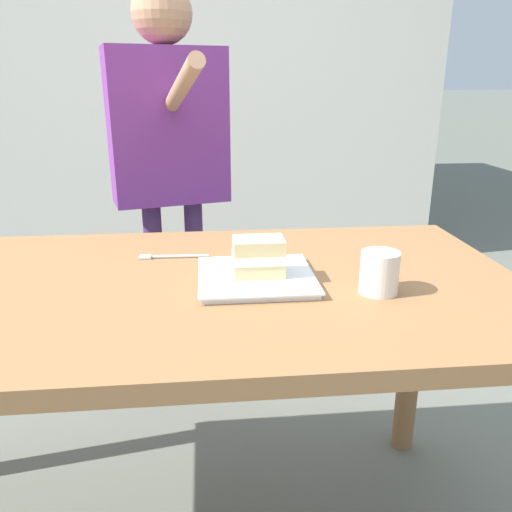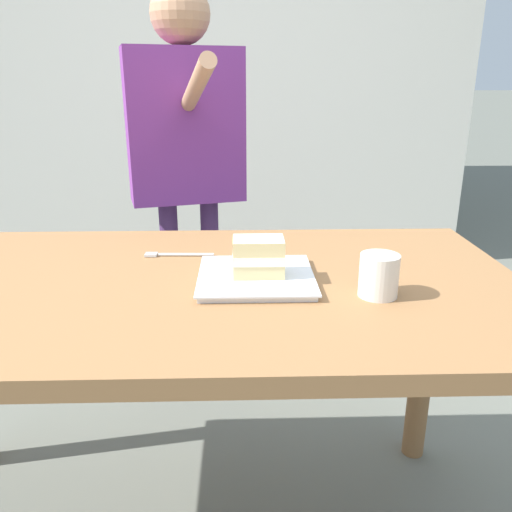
{
  "view_description": "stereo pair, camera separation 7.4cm",
  "coord_description": "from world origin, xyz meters",
  "views": [
    {
      "loc": [
        0.07,
        -1.06,
        1.18
      ],
      "look_at": [
        0.17,
        -0.01,
        0.82
      ],
      "focal_mm": 35.89,
      "sensor_mm": 36.0,
      "label": 1
    },
    {
      "loc": [
        0.14,
        -1.07,
        1.18
      ],
      "look_at": [
        0.17,
        -0.01,
        0.82
      ],
      "focal_mm": 35.89,
      "sensor_mm": 36.0,
      "label": 2
    }
  ],
  "objects": [
    {
      "name": "diner_person",
      "position": [
        -0.06,
        0.84,
        1.01
      ],
      "size": [
        0.44,
        0.57,
        1.51
      ],
      "color": "#452855",
      "rests_on": "ground"
    },
    {
      "name": "dessert_plate",
      "position": [
        0.17,
        -0.01,
        0.77
      ],
      "size": [
        0.25,
        0.25,
        0.02
      ],
      "color": "white",
      "rests_on": "patio_table"
    },
    {
      "name": "coffee_cup",
      "position": [
        0.42,
        -0.1,
        0.81
      ],
      "size": [
        0.08,
        0.08,
        0.09
      ],
      "color": "silver",
      "rests_on": "patio_table"
    },
    {
      "name": "cake_slice",
      "position": [
        0.18,
        -0.01,
        0.82
      ],
      "size": [
        0.11,
        0.08,
        0.08
      ],
      "color": "#EAD18C",
      "rests_on": "dessert_plate"
    },
    {
      "name": "patio_building",
      "position": [
        -0.3,
        4.13,
        1.29
      ],
      "size": [
        3.78,
        3.81,
        2.59
      ],
      "color": "silver",
      "rests_on": "ground"
    },
    {
      "name": "dessert_fork",
      "position": [
        -0.03,
        0.17,
        0.77
      ],
      "size": [
        0.17,
        0.03,
        0.01
      ],
      "color": "silver",
      "rests_on": "patio_table"
    },
    {
      "name": "patio_table",
      "position": [
        0.0,
        0.0,
        0.66
      ],
      "size": [
        1.54,
        0.8,
        0.77
      ],
      "color": "olive",
      "rests_on": "ground"
    }
  ]
}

